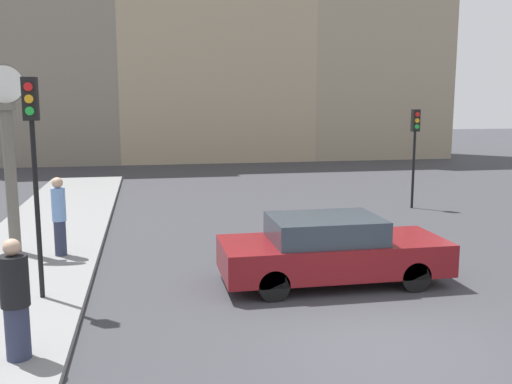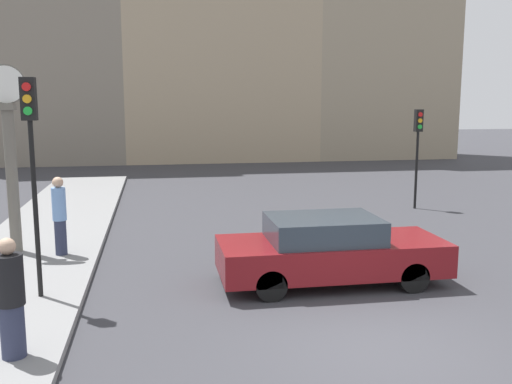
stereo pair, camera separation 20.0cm
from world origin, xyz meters
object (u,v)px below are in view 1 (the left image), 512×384
(pedestrian_blue_stripe, at_px, (59,216))
(traffic_light_far, at_px, (415,138))
(pedestrian_black_jacket, at_px, (15,300))
(street_clock, at_px, (9,157))
(traffic_light_near, at_px, (33,143))
(sedan_car, at_px, (331,250))

(pedestrian_blue_stripe, bearing_deg, traffic_light_far, 22.67)
(traffic_light_far, bearing_deg, pedestrian_black_jacket, -137.04)
(street_clock, bearing_deg, traffic_light_near, -70.99)
(pedestrian_blue_stripe, bearing_deg, sedan_car, -25.63)
(sedan_car, distance_m, traffic_light_near, 6.13)
(traffic_light_far, xyz_separation_m, pedestrian_black_jacket, (-11.01, -10.25, -1.48))
(traffic_light_far, relative_size, pedestrian_black_jacket, 1.98)
(traffic_light_near, bearing_deg, traffic_light_far, 34.47)
(pedestrian_black_jacket, bearing_deg, traffic_light_near, 92.67)
(traffic_light_far, relative_size, street_clock, 0.78)
(sedan_car, relative_size, pedestrian_black_jacket, 2.66)
(street_clock, bearing_deg, pedestrian_blue_stripe, -23.33)
(sedan_car, height_order, street_clock, street_clock)
(pedestrian_blue_stripe, bearing_deg, street_clock, 156.67)
(traffic_light_near, height_order, street_clock, street_clock)
(sedan_car, height_order, traffic_light_far, traffic_light_far)
(street_clock, height_order, pedestrian_black_jacket, street_clock)
(pedestrian_black_jacket, height_order, pedestrian_blue_stripe, pedestrian_blue_stripe)
(sedan_car, xyz_separation_m, street_clock, (-6.86, 3.24, 1.74))
(pedestrian_black_jacket, bearing_deg, sedan_car, 26.84)
(traffic_light_far, distance_m, street_clock, 13.01)
(sedan_car, bearing_deg, pedestrian_blue_stripe, 154.37)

